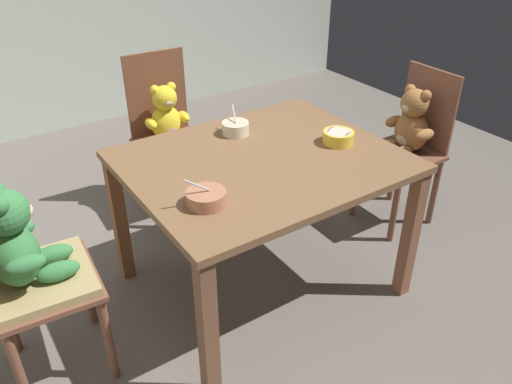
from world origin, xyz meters
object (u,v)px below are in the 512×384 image
dining_table (262,176)px  teddy_chair_far_center (167,125)px  porridge_bowl_cream_far_center (235,128)px  teddy_chair_near_left (23,260)px  porridge_bowl_terracotta_near_left (206,198)px  porridge_bowl_yellow_near_right (338,137)px  teddy_chair_near_right (409,133)px

dining_table → teddy_chair_far_center: size_ratio=1.24×
dining_table → porridge_bowl_cream_far_center: porridge_bowl_cream_far_center is taller
teddy_chair_near_left → dining_table: bearing=1.5°
teddy_chair_far_center → teddy_chair_near_left: bearing=-45.8°
teddy_chair_far_center → dining_table: bearing=4.5°
teddy_chair_near_left → porridge_bowl_terracotta_near_left: size_ratio=5.63×
teddy_chair_near_left → porridge_bowl_cream_far_center: bearing=16.5°
porridge_bowl_yellow_near_right → porridge_bowl_cream_far_center: porridge_bowl_cream_far_center is taller
teddy_chair_far_center → porridge_bowl_cream_far_center: size_ratio=6.98×
teddy_chair_far_center → teddy_chair_near_left: teddy_chair_far_center is taller
dining_table → teddy_chair_near_right: 1.05m
dining_table → porridge_bowl_yellow_near_right: size_ratio=8.13×
teddy_chair_near_right → teddy_chair_near_left: size_ratio=0.98×
dining_table → teddy_chair_near_right: size_ratio=1.30×
teddy_chair_far_center → teddy_chair_near_right: bearing=52.8°
porridge_bowl_yellow_near_right → teddy_chair_near_right: bearing=10.2°
porridge_bowl_cream_far_center → teddy_chair_near_left: bearing=-167.8°
teddy_chair_near_right → porridge_bowl_terracotta_near_left: teddy_chair_near_right is taller
teddy_chair_near_right → porridge_bowl_yellow_near_right: (-0.66, -0.12, 0.20)m
teddy_chair_near_left → porridge_bowl_terracotta_near_left: 0.71m
porridge_bowl_cream_far_center → porridge_bowl_yellow_near_right: bearing=-45.8°
porridge_bowl_yellow_near_right → porridge_bowl_terracotta_near_left: bearing=-170.9°
teddy_chair_far_center → teddy_chair_near_right: teddy_chair_far_center is taller
teddy_chair_near_right → porridge_bowl_terracotta_near_left: 1.47m
porridge_bowl_yellow_near_right → porridge_bowl_cream_far_center: bearing=134.2°
teddy_chair_far_center → porridge_bowl_yellow_near_right: bearing=24.7°
teddy_chair_near_right → teddy_chair_far_center: bearing=-39.1°
teddy_chair_far_center → porridge_bowl_yellow_near_right: (0.41, -1.01, 0.21)m
dining_table → teddy_chair_near_right: bearing=2.6°
teddy_chair_far_center → porridge_bowl_yellow_near_right: teddy_chair_far_center is taller
porridge_bowl_terracotta_near_left → porridge_bowl_cream_far_center: porridge_bowl_terracotta_near_left is taller
dining_table → teddy_chair_near_left: size_ratio=1.28×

